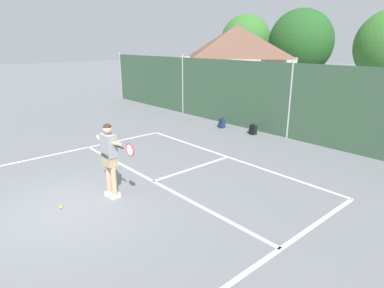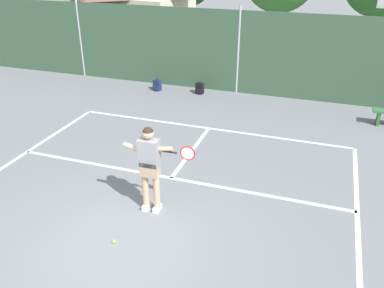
{
  "view_description": "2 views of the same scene",
  "coord_description": "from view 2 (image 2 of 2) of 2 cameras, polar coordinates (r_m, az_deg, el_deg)",
  "views": [
    {
      "loc": [
        6.88,
        -2.17,
        3.64
      ],
      "look_at": [
        0.01,
        3.9,
        0.79
      ],
      "focal_mm": 30.39,
      "sensor_mm": 36.0,
      "label": 1
    },
    {
      "loc": [
        3.11,
        -5.01,
        4.91
      ],
      "look_at": [
        0.53,
        2.42,
        1.01
      ],
      "focal_mm": 37.62,
      "sensor_mm": 36.0,
      "label": 2
    }
  ],
  "objects": [
    {
      "name": "court_markings",
      "position": [
        8.11,
        -7.84,
        -11.13
      ],
      "size": [
        8.3,
        11.1,
        0.01
      ],
      "color": "white",
      "rests_on": "ground"
    },
    {
      "name": "backpack_black",
      "position": [
        14.86,
        1.08,
        7.87
      ],
      "size": [
        0.31,
        0.28,
        0.46
      ],
      "color": "black",
      "rests_on": "ground"
    },
    {
      "name": "tennis_ball",
      "position": [
        7.71,
        -11.01,
        -13.42
      ],
      "size": [
        0.07,
        0.07,
        0.07
      ],
      "primitive_type": "sphere",
      "color": "#CCE033",
      "rests_on": "ground"
    },
    {
      "name": "clubhouse_building",
      "position": [
        20.87,
        -9.4,
        19.23
      ],
      "size": [
        6.08,
        5.04,
        4.68
      ],
      "color": "beige",
      "rests_on": "ground"
    },
    {
      "name": "ground_plane",
      "position": [
        7.68,
        -10.03,
        -13.87
      ],
      "size": [
        120.0,
        120.0,
        0.0
      ],
      "primitive_type": "plane",
      "color": "slate"
    },
    {
      "name": "chainlink_fence",
      "position": [
        14.76,
        6.57,
        12.73
      ],
      "size": [
        26.09,
        0.09,
        3.08
      ],
      "color": "#38563D",
      "rests_on": "ground"
    },
    {
      "name": "tennis_player",
      "position": [
        7.88,
        -5.95,
        -2.58
      ],
      "size": [
        1.43,
        0.29,
        1.85
      ],
      "color": "silver",
      "rests_on": "ground"
    },
    {
      "name": "backpack_navy",
      "position": [
        15.26,
        -4.97,
        8.28
      ],
      "size": [
        0.31,
        0.29,
        0.46
      ],
      "color": "navy",
      "rests_on": "ground"
    }
  ]
}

